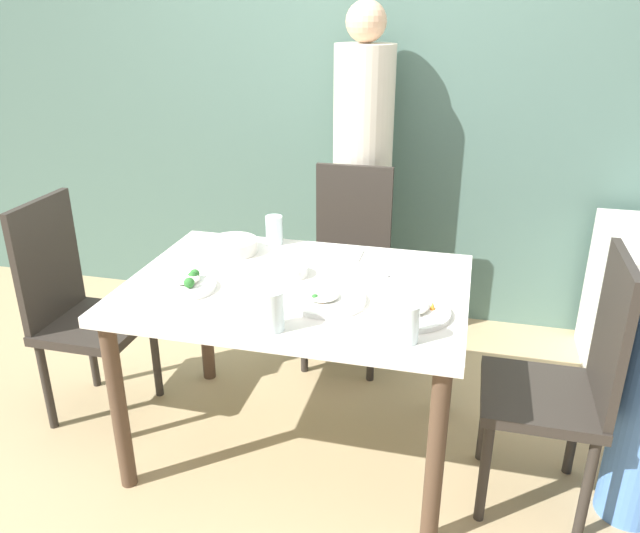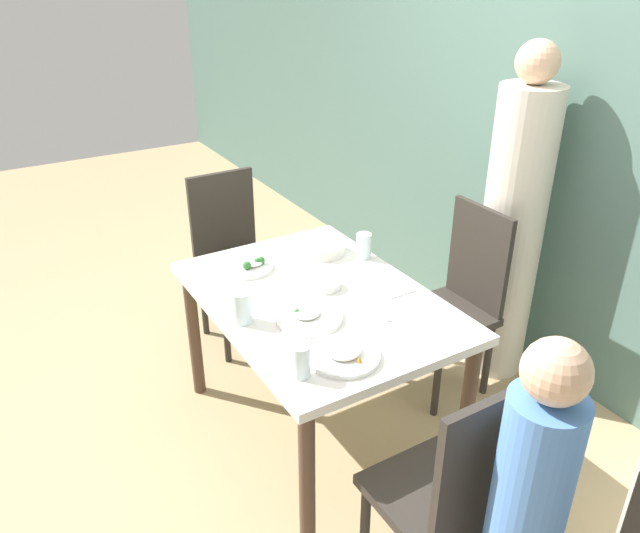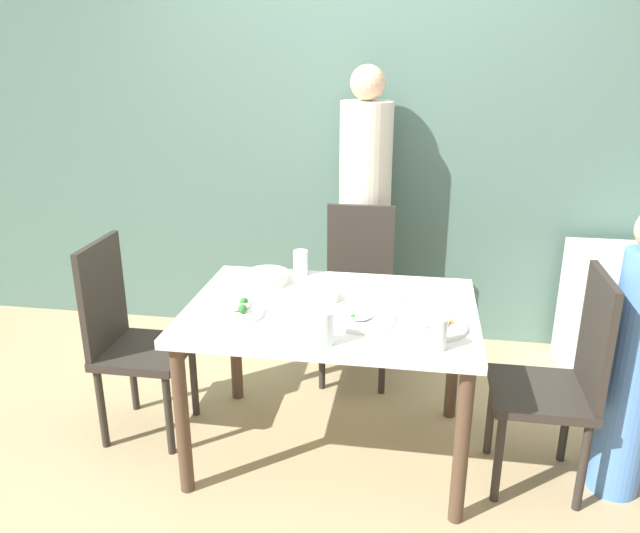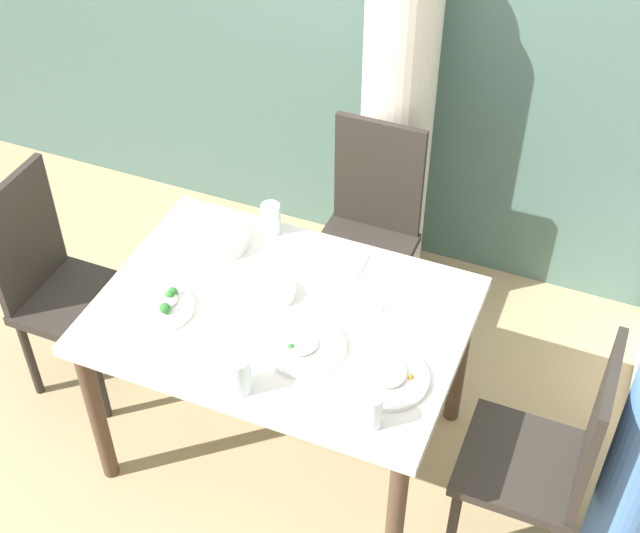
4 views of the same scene
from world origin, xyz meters
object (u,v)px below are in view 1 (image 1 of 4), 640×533
(chair_child_spot, at_px, (567,380))
(person_adult, at_px, (362,188))
(plate_rice_adult, at_px, (326,299))
(bowl_curry, at_px, (233,245))
(glass_water_tall, at_px, (408,324))
(chair_adult_spot, at_px, (349,261))

(chair_child_spot, distance_m, person_adult, 1.53)
(chair_child_spot, bearing_deg, person_adult, -141.55)
(person_adult, relative_size, plate_rice_adult, 6.36)
(bowl_curry, xyz_separation_m, glass_water_tall, (0.79, -0.57, 0.03))
(person_adult, bearing_deg, chair_adult_spot, -90.00)
(bowl_curry, distance_m, plate_rice_adult, 0.61)
(chair_child_spot, xyz_separation_m, glass_water_tall, (-0.52, -0.26, 0.28))
(plate_rice_adult, bearing_deg, chair_adult_spot, 96.60)
(chair_adult_spot, distance_m, chair_child_spot, 1.27)
(person_adult, bearing_deg, bowl_curry, -113.73)
(chair_adult_spot, xyz_separation_m, chair_child_spot, (0.93, -0.86, 0.00))
(chair_adult_spot, bearing_deg, bowl_curry, -124.71)
(chair_adult_spot, relative_size, person_adult, 0.57)
(chair_adult_spot, relative_size, chair_child_spot, 1.00)
(chair_child_spot, distance_m, bowl_curry, 1.37)
(chair_adult_spot, height_order, person_adult, person_adult)
(chair_adult_spot, height_order, plate_rice_adult, chair_adult_spot)
(plate_rice_adult, xyz_separation_m, glass_water_tall, (0.31, -0.20, 0.05))
(person_adult, distance_m, bowl_curry, 0.95)
(glass_water_tall, bearing_deg, chair_child_spot, 26.55)
(chair_child_spot, distance_m, plate_rice_adult, 0.86)
(chair_adult_spot, height_order, bowl_curry, chair_adult_spot)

